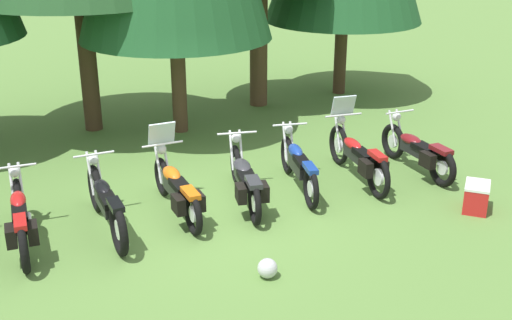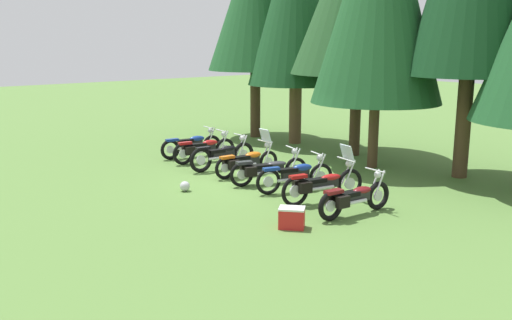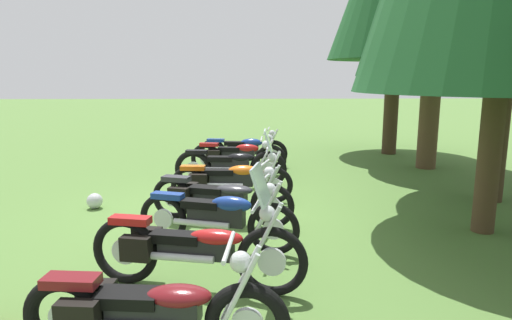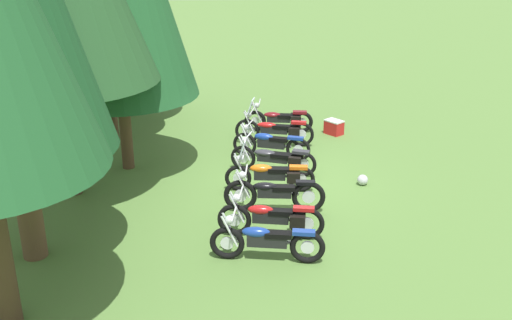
% 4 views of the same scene
% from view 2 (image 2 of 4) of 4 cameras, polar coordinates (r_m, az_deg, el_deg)
% --- Properties ---
extents(ground_plane, '(80.00, 80.00, 0.00)m').
position_cam_2_polar(ground_plane, '(15.95, -0.02, -2.04)').
color(ground_plane, '#547A38').
extents(motorcycle_0, '(0.60, 2.26, 1.00)m').
position_cam_2_polar(motorcycle_0, '(19.11, -6.61, 1.60)').
color(motorcycle_0, black).
rests_on(motorcycle_0, ground_plane).
extents(motorcycle_1, '(0.72, 2.25, 1.02)m').
position_cam_2_polar(motorcycle_1, '(18.24, -5.44, 1.16)').
color(motorcycle_1, black).
rests_on(motorcycle_1, ground_plane).
extents(motorcycle_2, '(0.63, 2.33, 1.04)m').
position_cam_2_polar(motorcycle_2, '(17.21, -3.41, 0.55)').
color(motorcycle_2, black).
rests_on(motorcycle_2, ground_plane).
extents(motorcycle_3, '(0.69, 2.23, 1.34)m').
position_cam_2_polar(motorcycle_3, '(16.32, -0.98, -0.08)').
color(motorcycle_3, black).
rests_on(motorcycle_3, ground_plane).
extents(motorcycle_4, '(1.01, 2.26, 1.00)m').
position_cam_2_polar(motorcycle_4, '(15.37, 1.19, -0.92)').
color(motorcycle_4, black).
rests_on(motorcycle_4, ground_plane).
extents(motorcycle_5, '(0.87, 2.17, 1.00)m').
position_cam_2_polar(motorcycle_5, '(14.64, 4.15, -1.54)').
color(motorcycle_5, black).
rests_on(motorcycle_5, ground_plane).
extents(motorcycle_6, '(0.86, 2.35, 1.39)m').
position_cam_2_polar(motorcycle_6, '(13.73, 6.84, -2.43)').
color(motorcycle_6, black).
rests_on(motorcycle_6, ground_plane).
extents(motorcycle_7, '(0.68, 2.18, 1.00)m').
position_cam_2_polar(motorcycle_7, '(12.81, 10.05, -3.82)').
color(motorcycle_7, black).
rests_on(motorcycle_7, ground_plane).
extents(pine_tree_0, '(3.83, 3.83, 8.33)m').
position_cam_2_polar(pine_tree_0, '(22.91, -0.07, 16.17)').
color(pine_tree_0, '#42301E').
rests_on(pine_tree_0, ground_plane).
extents(picnic_cooler, '(0.66, 0.64, 0.45)m').
position_cam_2_polar(picnic_cooler, '(11.86, 3.70, -5.95)').
color(picnic_cooler, red).
rests_on(picnic_cooler, ground_plane).
extents(dropped_helmet, '(0.27, 0.27, 0.27)m').
position_cam_2_polar(dropped_helmet, '(14.83, -7.33, -2.70)').
color(dropped_helmet, silver).
rests_on(dropped_helmet, ground_plane).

